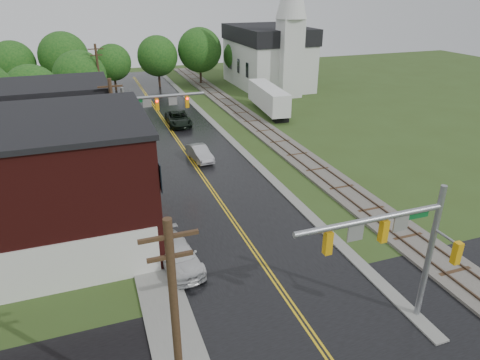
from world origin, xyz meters
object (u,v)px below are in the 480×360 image
utility_pole_b (116,134)px  suv_dark (178,119)px  tree_left_c (34,94)px  sedan_silver (200,153)px  traffic_signal_far (149,111)px  tree_left_e (81,78)px  pickup_white (177,255)px  utility_pole_a (176,332)px  traffic_signal_near (396,238)px  church (271,50)px  utility_pole_c (100,80)px  brick_building (29,188)px  semi_trailer (268,98)px

utility_pole_b → suv_dark: utility_pole_b is taller
tree_left_c → sedan_silver: tree_left_c is taller
traffic_signal_far → tree_left_c: tree_left_c is taller
traffic_signal_far → tree_left_e: 19.65m
traffic_signal_far → pickup_white: traffic_signal_far is taller
sedan_silver → utility_pole_a: bearing=-112.6°
sedan_silver → traffic_signal_near: bearing=-90.1°
church → tree_left_c: size_ratio=2.61×
utility_pole_c → tree_left_c: 8.16m
brick_building → tree_left_c: size_ratio=1.87×
traffic_signal_far → tree_left_c: bearing=128.8°
brick_building → church: bearing=50.0°
suv_dark → semi_trailer: semi_trailer is taller
traffic_signal_far → semi_trailer: (16.85, 12.06, -2.87)m
utility_pole_c → pickup_white: size_ratio=1.81×
tree_left_e → suv_dark: 13.50m
sedan_silver → traffic_signal_far: bearing=162.9°
church → tree_left_c: (-33.85, -13.84, -1.32)m
traffic_signal_near → sedan_silver: bearing=96.3°
church → traffic_signal_near: (-16.53, -51.74, -0.87)m
tree_left_c → sedan_silver: (14.65, -13.71, -3.83)m
traffic_signal_far → utility_pole_b: (-3.33, -5.00, -0.25)m
church → sedan_silver: 33.97m
pickup_white → sedan_silver: bearing=63.0°
utility_pole_a → traffic_signal_near: bearing=11.0°
sedan_silver → utility_pole_c: bearing=106.7°
traffic_signal_near → sedan_silver: traffic_signal_near is taller
church → semi_trailer: size_ratio=1.83×
utility_pole_a → utility_pole_b: same height
traffic_signal_near → utility_pole_a: 10.47m
utility_pole_b → tree_left_c: 19.24m
brick_building → utility_pole_b: 9.03m
utility_pole_a → pickup_white: (2.00, 10.20, -4.00)m
traffic_signal_far → tree_left_e: bearing=105.9°
brick_building → semi_trailer: bearing=42.9°
brick_building → traffic_signal_near: brick_building is taller
tree_left_c → traffic_signal_far: bearing=-51.2°
pickup_white → semi_trailer: size_ratio=0.46×
traffic_signal_far → utility_pole_a: 27.20m
semi_trailer → utility_pole_b: bearing=-139.8°
traffic_signal_far → suv_dark: traffic_signal_far is taller
utility_pole_a → pickup_white: size_ratio=1.81×
traffic_signal_far → semi_trailer: 20.92m
tree_left_c → traffic_signal_near: bearing=-65.4°
traffic_signal_near → utility_pole_c: (-10.27, 42.00, -0.25)m
utility_pole_a → semi_trailer: bearing=62.7°
utility_pole_c → pickup_white: utility_pole_c is taller
utility_pole_a → pickup_white: 11.14m
traffic_signal_far → sedan_silver: size_ratio=1.78×
traffic_signal_near → tree_left_e: size_ratio=0.90×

